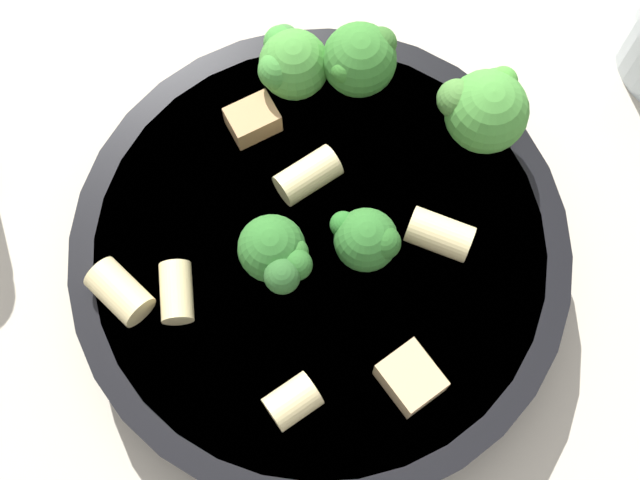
{
  "coord_description": "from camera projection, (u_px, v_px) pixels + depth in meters",
  "views": [
    {
      "loc": [
        -0.12,
        0.04,
        0.41
      ],
      "look_at": [
        0.0,
        0.0,
        0.05
      ],
      "focal_mm": 50.0,
      "sensor_mm": 36.0,
      "label": 1
    }
  ],
  "objects": [
    {
      "name": "ground_plane",
      "position": [
        320.0,
        272.0,
        0.43
      ],
      "size": [
        2.0,
        2.0,
        0.0
      ],
      "primitive_type": "plane",
      "color": "#BCB29E"
    },
    {
      "name": "pasta_bowl",
      "position": [
        320.0,
        258.0,
        0.41
      ],
      "size": [
        0.22,
        0.22,
        0.04
      ],
      "color": "black",
      "rests_on": "ground_plane"
    },
    {
      "name": "broccoli_floret_0",
      "position": [
        367.0,
        240.0,
        0.37
      ],
      "size": [
        0.03,
        0.03,
        0.03
      ],
      "color": "#84AD60",
      "rests_on": "pasta_bowl"
    },
    {
      "name": "broccoli_floret_1",
      "position": [
        360.0,
        60.0,
        0.39
      ],
      "size": [
        0.03,
        0.03,
        0.04
      ],
      "color": "#93B766",
      "rests_on": "pasta_bowl"
    },
    {
      "name": "broccoli_floret_2",
      "position": [
        278.0,
        259.0,
        0.37
      ],
      "size": [
        0.03,
        0.03,
        0.04
      ],
      "color": "#93B766",
      "rests_on": "pasta_bowl"
    },
    {
      "name": "broccoli_floret_3",
      "position": [
        290.0,
        62.0,
        0.4
      ],
      "size": [
        0.04,
        0.03,
        0.03
      ],
      "color": "#9EC175",
      "rests_on": "pasta_bowl"
    },
    {
      "name": "broccoli_floret_4",
      "position": [
        485.0,
        109.0,
        0.38
      ],
      "size": [
        0.04,
        0.04,
        0.05
      ],
      "color": "#93B766",
      "rests_on": "pasta_bowl"
    },
    {
      "name": "rigatoni_0",
      "position": [
        175.0,
        287.0,
        0.38
      ],
      "size": [
        0.03,
        0.02,
        0.01
      ],
      "primitive_type": "cylinder",
      "rotation": [
        1.57,
        0.0,
        1.32
      ],
      "color": "beige",
      "rests_on": "pasta_bowl"
    },
    {
      "name": "rigatoni_1",
      "position": [
        440.0,
        234.0,
        0.38
      ],
      "size": [
        0.03,
        0.03,
        0.02
      ],
      "primitive_type": "cylinder",
      "rotation": [
        1.57,
        0.0,
        2.4
      ],
      "color": "beige",
      "rests_on": "pasta_bowl"
    },
    {
      "name": "rigatoni_2",
      "position": [
        308.0,
        175.0,
        0.39
      ],
      "size": [
        0.02,
        0.03,
        0.02
      ],
      "primitive_type": "cylinder",
      "rotation": [
        1.57,
        0.0,
        0.25
      ],
      "color": "beige",
      "rests_on": "pasta_bowl"
    },
    {
      "name": "rigatoni_3",
      "position": [
        120.0,
        292.0,
        0.38
      ],
      "size": [
        0.03,
        0.03,
        0.02
      ],
      "primitive_type": "cylinder",
      "rotation": [
        1.57,
        0.0,
        2.03
      ],
      "color": "beige",
      "rests_on": "pasta_bowl"
    },
    {
      "name": "rigatoni_4",
      "position": [
        293.0,
        401.0,
        0.36
      ],
      "size": [
        0.02,
        0.02,
        0.02
      ],
      "primitive_type": "cylinder",
      "rotation": [
        1.57,
        0.0,
        0.25
      ],
      "color": "beige",
      "rests_on": "pasta_bowl"
    },
    {
      "name": "chicken_chunk_0",
      "position": [
        410.0,
        378.0,
        0.36
      ],
      "size": [
        0.03,
        0.03,
        0.02
      ],
      "primitive_type": "cube",
      "rotation": [
        0.0,
        0.0,
        0.28
      ],
      "color": "tan",
      "rests_on": "pasta_bowl"
    },
    {
      "name": "chicken_chunk_1",
      "position": [
        253.0,
        120.0,
        0.4
      ],
      "size": [
        0.02,
        0.02,
        0.01
      ],
      "primitive_type": "cube",
      "rotation": [
        0.0,
        0.0,
        1.7
      ],
      "color": "tan",
      "rests_on": "pasta_bowl"
    }
  ]
}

